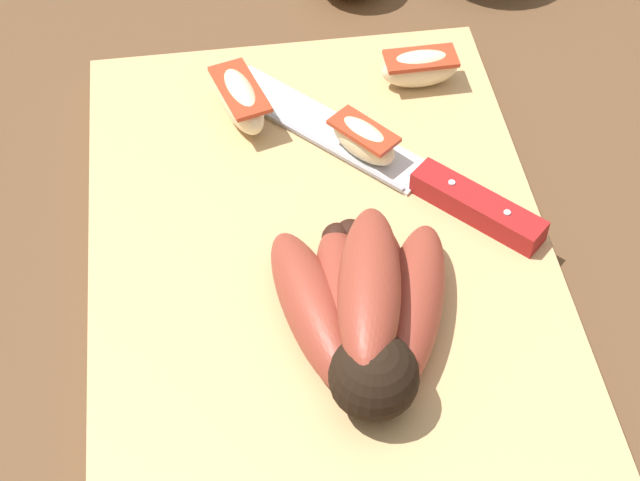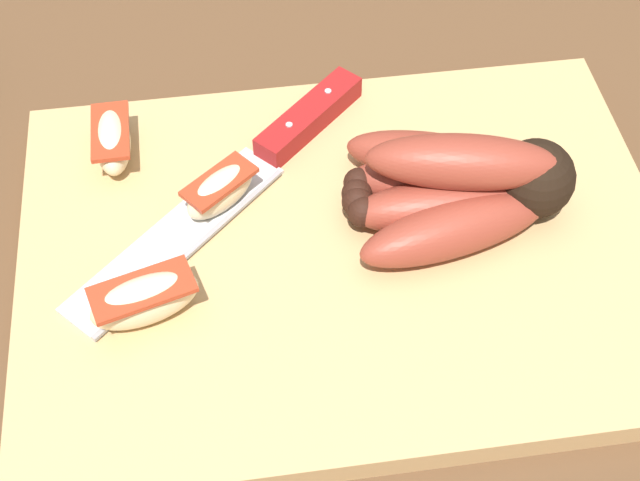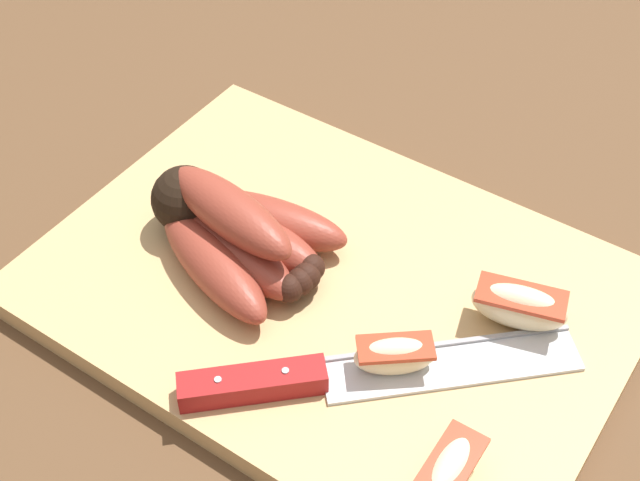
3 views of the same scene
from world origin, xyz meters
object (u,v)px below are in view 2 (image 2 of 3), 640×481
at_px(chefs_knife, 267,157).
at_px(banana_bunch, 460,187).
at_px(apple_wedge_far, 112,140).
at_px(apple_wedge_near, 220,190).
at_px(apple_wedge_middle, 145,300).

bearing_deg(chefs_knife, banana_bunch, -26.28).
relative_size(chefs_knife, apple_wedge_far, 3.66).
distance_m(chefs_knife, apple_wedge_far, 0.11).
relative_size(banana_bunch, apple_wedge_near, 2.68).
bearing_deg(apple_wedge_far, apple_wedge_near, -38.26).
height_order(banana_bunch, apple_wedge_far, banana_bunch).
xyz_separation_m(chefs_knife, apple_wedge_far, (-0.11, 0.02, 0.01)).
relative_size(chefs_knife, apple_wedge_middle, 3.05).
relative_size(chefs_knife, apple_wedge_near, 3.84).
height_order(banana_bunch, chefs_knife, banana_bunch).
distance_m(banana_bunch, apple_wedge_near, 0.16).
height_order(banana_bunch, apple_wedge_middle, banana_bunch).
distance_m(banana_bunch, apple_wedge_far, 0.25).
bearing_deg(apple_wedge_middle, chefs_knife, 54.16).
bearing_deg(chefs_knife, apple_wedge_near, -134.56).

